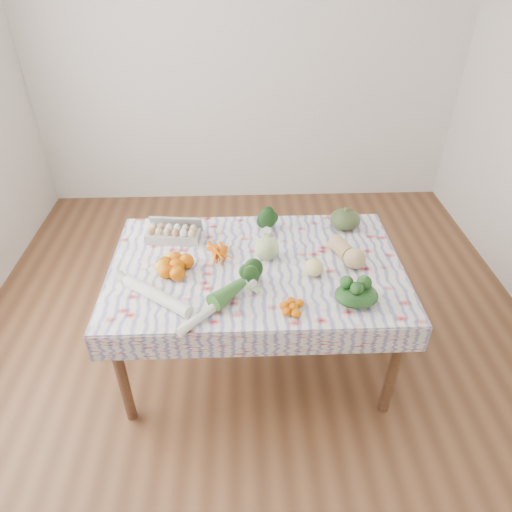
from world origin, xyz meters
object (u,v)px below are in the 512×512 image
cabbage (267,248)px  grapefruit (314,267)px  egg_carton (173,235)px  butternut_squash (348,251)px  dining_table (256,276)px  kabocha_squash (345,219)px

cabbage → grapefruit: cabbage is taller
egg_carton → cabbage: 0.60m
butternut_squash → egg_carton: bearing=145.5°
dining_table → egg_carton: bearing=152.3°
dining_table → grapefruit: grapefruit is taller
egg_carton → butternut_squash: butternut_squash is taller
egg_carton → cabbage: bearing=-13.2°
egg_carton → butternut_squash: size_ratio=1.22×
kabocha_squash → cabbage: 0.60m
cabbage → dining_table: bearing=-138.6°
grapefruit → butternut_squash: bearing=32.1°
dining_table → butternut_squash: (0.52, 0.02, 0.14)m
egg_carton → butternut_squash: (1.02, -0.24, 0.02)m
egg_carton → cabbage: size_ratio=2.33×
egg_carton → cabbage: cabbage is taller
dining_table → cabbage: (0.06, 0.06, 0.15)m
dining_table → kabocha_squash: kabocha_squash is taller
dining_table → kabocha_squash: bearing=32.6°
kabocha_squash → butternut_squash: 0.35m
egg_carton → dining_table: bearing=-20.9°
kabocha_squash → dining_table: bearing=-147.4°
dining_table → butternut_squash: size_ratio=6.02×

